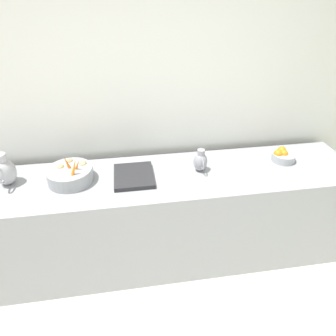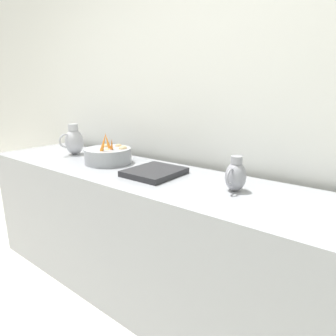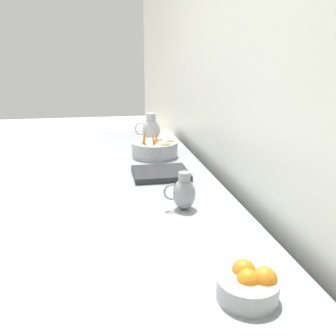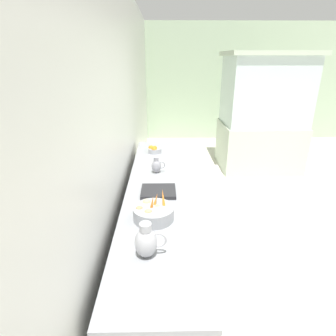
# 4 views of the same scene
# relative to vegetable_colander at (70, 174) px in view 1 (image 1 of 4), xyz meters

# --- Properties ---
(tile_wall_left) EXTENTS (0.10, 9.36, 3.00)m
(tile_wall_left) POSITION_rel_vegetable_colander_xyz_m (-0.40, 1.12, 0.55)
(tile_wall_left) COLOR silver
(tile_wall_left) RESTS_ON ground_plane
(prep_counter) EXTENTS (0.66, 3.29, 0.90)m
(prep_counter) POSITION_rel_vegetable_colander_xyz_m (0.04, 0.62, -0.51)
(prep_counter) COLOR gray
(prep_counter) RESTS_ON ground_plane
(vegetable_colander) EXTENTS (0.34, 0.34, 0.24)m
(vegetable_colander) POSITION_rel_vegetable_colander_xyz_m (0.00, 0.00, 0.00)
(vegetable_colander) COLOR gray
(vegetable_colander) RESTS_ON prep_counter
(orange_bowl) EXTENTS (0.19, 0.19, 0.10)m
(orange_bowl) POSITION_rel_vegetable_colander_xyz_m (-0.04, 1.72, -0.01)
(orange_bowl) COLOR #9EA0A5
(orange_bowl) RESTS_ON prep_counter
(metal_pitcher_tall) EXTENTS (0.21, 0.15, 0.25)m
(metal_pitcher_tall) POSITION_rel_vegetable_colander_xyz_m (-0.03, -0.46, 0.06)
(metal_pitcher_tall) COLOR #A3A3A8
(metal_pitcher_tall) RESTS_ON prep_counter
(metal_pitcher_short) EXTENTS (0.16, 0.11, 0.19)m
(metal_pitcher_short) POSITION_rel_vegetable_colander_xyz_m (0.01, 1.00, 0.03)
(metal_pitcher_short) COLOR gray
(metal_pitcher_short) RESTS_ON prep_counter
(counter_sink_basin) EXTENTS (0.34, 0.30, 0.04)m
(counter_sink_basin) POSITION_rel_vegetable_colander_xyz_m (0.03, 0.47, -0.04)
(counter_sink_basin) COLOR #232326
(counter_sink_basin) RESTS_ON prep_counter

